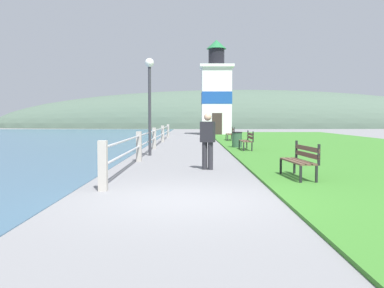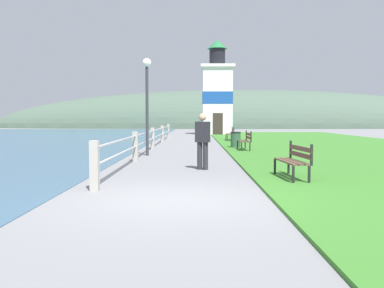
{
  "view_description": "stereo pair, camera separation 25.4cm",
  "coord_description": "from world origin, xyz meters",
  "px_view_note": "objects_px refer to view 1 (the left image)",
  "views": [
    {
      "loc": [
        0.15,
        -7.94,
        1.53
      ],
      "look_at": [
        0.24,
        12.42,
        0.3
      ],
      "focal_mm": 40.0,
      "sensor_mm": 36.0,
      "label": 1
    },
    {
      "loc": [
        0.41,
        -7.94,
        1.53
      ],
      "look_at": [
        0.24,
        12.42,
        0.3
      ],
      "focal_mm": 40.0,
      "sensor_mm": 36.0,
      "label": 2
    }
  ],
  "objects_px": {
    "trash_bin": "(235,140)",
    "lamp_post": "(148,88)",
    "lighthouse": "(215,95)",
    "park_bench_far": "(229,133)",
    "park_bench_midway": "(245,140)",
    "person_strolling": "(206,139)",
    "park_bench_near": "(299,159)"
  },
  "relations": [
    {
      "from": "lighthouse",
      "to": "person_strolling",
      "type": "relative_size",
      "value": 5.22
    },
    {
      "from": "person_strolling",
      "to": "trash_bin",
      "type": "bearing_deg",
      "value": 11.74
    },
    {
      "from": "park_bench_midway",
      "to": "person_strolling",
      "type": "height_order",
      "value": "person_strolling"
    },
    {
      "from": "park_bench_near",
      "to": "lamp_post",
      "type": "relative_size",
      "value": 0.42
    },
    {
      "from": "trash_bin",
      "to": "lamp_post",
      "type": "bearing_deg",
      "value": -134.11
    },
    {
      "from": "park_bench_midway",
      "to": "lamp_post",
      "type": "relative_size",
      "value": 0.41
    },
    {
      "from": "person_strolling",
      "to": "lamp_post",
      "type": "height_order",
      "value": "lamp_post"
    },
    {
      "from": "lamp_post",
      "to": "person_strolling",
      "type": "bearing_deg",
      "value": -65.46
    },
    {
      "from": "park_bench_far",
      "to": "lighthouse",
      "type": "bearing_deg",
      "value": -86.86
    },
    {
      "from": "person_strolling",
      "to": "park_bench_far",
      "type": "bearing_deg",
      "value": 15.54
    },
    {
      "from": "park_bench_midway",
      "to": "lighthouse",
      "type": "relative_size",
      "value": 0.19
    },
    {
      "from": "person_strolling",
      "to": "lamp_post",
      "type": "distance_m",
      "value": 5.58
    },
    {
      "from": "park_bench_far",
      "to": "person_strolling",
      "type": "xyz_separation_m",
      "value": [
        -2.15,
        -15.89,
        0.37
      ]
    },
    {
      "from": "park_bench_midway",
      "to": "person_strolling",
      "type": "relative_size",
      "value": 0.97
    },
    {
      "from": "person_strolling",
      "to": "lamp_post",
      "type": "relative_size",
      "value": 0.42
    },
    {
      "from": "park_bench_near",
      "to": "park_bench_midway",
      "type": "distance_m",
      "value": 9.38
    },
    {
      "from": "park_bench_midway",
      "to": "trash_bin",
      "type": "relative_size",
      "value": 1.94
    },
    {
      "from": "lamp_post",
      "to": "trash_bin",
      "type": "bearing_deg",
      "value": 45.89
    },
    {
      "from": "park_bench_near",
      "to": "lighthouse",
      "type": "bearing_deg",
      "value": -93.54
    },
    {
      "from": "person_strolling",
      "to": "lighthouse",
      "type": "bearing_deg",
      "value": 19.46
    },
    {
      "from": "park_bench_far",
      "to": "trash_bin",
      "type": "xyz_separation_m",
      "value": [
        -0.33,
        -6.96,
        -0.12
      ]
    },
    {
      "from": "park_bench_near",
      "to": "person_strolling",
      "type": "bearing_deg",
      "value": -48.7
    },
    {
      "from": "park_bench_midway",
      "to": "lighthouse",
      "type": "height_order",
      "value": "lighthouse"
    },
    {
      "from": "park_bench_near",
      "to": "park_bench_far",
      "type": "xyz_separation_m",
      "value": [
        -0.08,
        18.07,
        0.0
      ]
    },
    {
      "from": "park_bench_near",
      "to": "trash_bin",
      "type": "height_order",
      "value": "park_bench_near"
    },
    {
      "from": "lighthouse",
      "to": "park_bench_far",
      "type": "bearing_deg",
      "value": -88.22
    },
    {
      "from": "lighthouse",
      "to": "trash_bin",
      "type": "xyz_separation_m",
      "value": [
        0.02,
        -18.28,
        -3.28
      ]
    },
    {
      "from": "park_bench_far",
      "to": "lighthouse",
      "type": "distance_m",
      "value": 11.76
    },
    {
      "from": "park_bench_far",
      "to": "person_strolling",
      "type": "distance_m",
      "value": 16.04
    },
    {
      "from": "lighthouse",
      "to": "lamp_post",
      "type": "bearing_deg",
      "value": -100.08
    },
    {
      "from": "person_strolling",
      "to": "lamp_post",
      "type": "xyz_separation_m",
      "value": [
        -2.19,
        4.8,
        1.83
      ]
    },
    {
      "from": "park_bench_midway",
      "to": "park_bench_far",
      "type": "bearing_deg",
      "value": -91.22
    }
  ]
}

